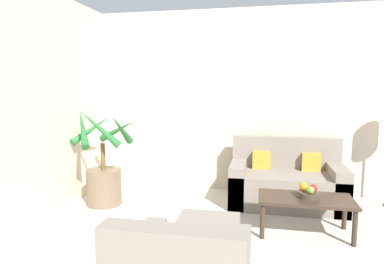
{
  "coord_description": "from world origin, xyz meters",
  "views": [
    {
      "loc": [
        -0.77,
        1.66,
        1.54
      ],
      "look_at": [
        -1.62,
        5.8,
        1.0
      ],
      "focal_mm": 32.0,
      "sensor_mm": 36.0,
      "label": 1
    }
  ],
  "objects": [
    {
      "name": "ottoman",
      "position": [
        -1.22,
        4.5,
        0.2
      ],
      "size": [
        0.54,
        0.49,
        0.39
      ],
      "color": "gray",
      "rests_on": "ground_plane"
    },
    {
      "name": "coffee_table",
      "position": [
        -0.3,
        5.32,
        0.34
      ],
      "size": [
        0.97,
        0.52,
        0.4
      ],
      "color": "#38281E",
      "rests_on": "ground_plane"
    },
    {
      "name": "orange_fruit",
      "position": [
        -0.32,
        5.37,
        0.5
      ],
      "size": [
        0.09,
        0.09,
        0.09
      ],
      "color": "orange",
      "rests_on": "fruit_bowl"
    },
    {
      "name": "sofa_loveseat",
      "position": [
        -0.44,
        6.25,
        0.29
      ],
      "size": [
        1.46,
        0.81,
        0.87
      ],
      "color": "gray",
      "rests_on": "ground_plane"
    },
    {
      "name": "fruit_bowl",
      "position": [
        -0.27,
        5.33,
        0.43
      ],
      "size": [
        0.23,
        0.23,
        0.06
      ],
      "color": "#42382D",
      "rests_on": "coffee_table"
    },
    {
      "name": "wall_back",
      "position": [
        0.0,
        6.82,
        1.35
      ],
      "size": [
        8.12,
        0.06,
        2.7
      ],
      "color": "beige",
      "rests_on": "ground_plane"
    },
    {
      "name": "potted_palm",
      "position": [
        -2.81,
        5.76,
        0.43
      ],
      "size": [
        0.86,
        0.84,
        1.32
      ],
      "color": "brown",
      "rests_on": "ground_plane"
    },
    {
      "name": "apple_red",
      "position": [
        -0.22,
        5.35,
        0.49
      ],
      "size": [
        0.08,
        0.08,
        0.08
      ],
      "color": "red",
      "rests_on": "fruit_bowl"
    },
    {
      "name": "apple_green",
      "position": [
        -0.26,
        5.27,
        0.49
      ],
      "size": [
        0.08,
        0.08,
        0.08
      ],
      "color": "olive",
      "rests_on": "fruit_bowl"
    }
  ]
}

